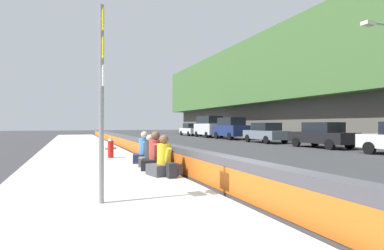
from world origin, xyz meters
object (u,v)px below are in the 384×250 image
(parked_car_third, at_px, (322,135))
(parked_car_fourth, at_px, (266,133))
(fire_hydrant, at_px, (111,147))
(backpack, at_px, (172,171))
(seated_person_foreground, at_px, (164,162))
(seated_person_middle, at_px, (156,157))
(seated_person_far, at_px, (144,153))
(parked_car_farther, at_px, (191,129))
(seated_person_rear, at_px, (150,156))
(parked_car_midline, at_px, (231,128))
(parked_car_far, at_px, (209,126))
(route_sign_post, at_px, (102,88))

(parked_car_third, distance_m, parked_car_fourth, 6.13)
(fire_hydrant, distance_m, backpack, 5.77)
(seated_person_foreground, height_order, seated_person_middle, seated_person_middle)
(seated_person_far, xyz_separation_m, backpack, (-3.52, 0.05, -0.17))
(seated_person_foreground, relative_size, seated_person_far, 0.97)
(parked_car_farther, bearing_deg, seated_person_foreground, 157.32)
(fire_hydrant, bearing_deg, parked_car_third, -80.69)
(seated_person_rear, bearing_deg, fire_hydrant, 16.67)
(seated_person_rear, relative_size, parked_car_third, 0.24)
(parked_car_third, xyz_separation_m, parked_car_midline, (12.57, -0.03, 0.32))
(backpack, height_order, parked_car_fourth, parked_car_fourth)
(seated_person_rear, height_order, seated_person_far, seated_person_far)
(parked_car_third, relative_size, parked_car_far, 0.89)
(parked_car_third, bearing_deg, parked_car_midline, -0.12)
(parked_car_third, bearing_deg, fire_hydrant, 99.31)
(seated_person_far, distance_m, parked_car_third, 13.77)
(seated_person_middle, distance_m, backpack, 1.66)
(route_sign_post, height_order, parked_car_midline, route_sign_post)
(seated_person_rear, relative_size, parked_car_far, 0.21)
(seated_person_middle, xyz_separation_m, parked_car_far, (24.32, -13.05, 0.83))
(fire_hydrant, xyz_separation_m, seated_person_rear, (-3.15, -0.94, -0.11))
(fire_hydrant, relative_size, seated_person_middle, 0.72)
(seated_person_rear, xyz_separation_m, backpack, (-2.55, 0.03, -0.14))
(parked_car_far, bearing_deg, backpack, 153.33)
(seated_person_foreground, bearing_deg, fire_hydrant, 9.52)
(backpack, xyz_separation_m, parked_car_third, (7.99, -13.07, 0.53))
(parked_car_third, height_order, parked_car_far, parked_car_far)
(seated_person_foreground, bearing_deg, parked_car_far, -27.27)
(seated_person_middle, bearing_deg, parked_car_fourth, -46.00)
(seated_person_rear, xyz_separation_m, parked_car_far, (23.42, -13.01, 0.88))
(seated_person_foreground, height_order, parked_car_midline, parked_car_midline)
(seated_person_middle, height_order, backpack, seated_person_middle)
(parked_car_third, height_order, parked_car_fourth, same)
(parked_car_third, xyz_separation_m, parked_car_far, (17.97, 0.03, 0.49))
(parked_car_third, bearing_deg, seated_person_middle, 115.87)
(parked_car_farther, bearing_deg, parked_car_fourth, 179.77)
(seated_person_rear, distance_m, parked_car_farther, 31.94)
(backpack, bearing_deg, parked_car_third, -58.57)
(backpack, height_order, parked_car_midline, parked_car_midline)
(fire_hydrant, height_order, seated_person_rear, seated_person_rear)
(route_sign_post, distance_m, parked_car_far, 31.78)
(seated_person_foreground, bearing_deg, parked_car_third, -60.48)
(seated_person_far, relative_size, parked_car_far, 0.23)
(route_sign_post, relative_size, parked_car_farther, 0.80)
(seated_person_foreground, height_order, seated_person_rear, seated_person_foreground)
(backpack, height_order, parked_car_farther, parked_car_farther)
(route_sign_post, distance_m, seated_person_foreground, 3.67)
(seated_person_middle, xyz_separation_m, parked_car_farther, (30.09, -12.99, 0.34))
(seated_person_rear, xyz_separation_m, parked_car_midline, (18.02, -13.07, 0.71))
(fire_hydrant, distance_m, parked_car_fourth, 16.19)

